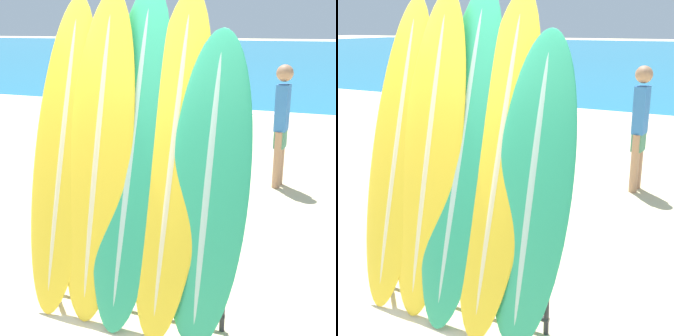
% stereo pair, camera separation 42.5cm
% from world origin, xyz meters
% --- Properties ---
extents(ground_plane, '(160.00, 160.00, 0.00)m').
position_xyz_m(ground_plane, '(0.00, 0.00, 0.00)').
color(ground_plane, beige).
extents(ocean_water, '(120.00, 60.00, 0.01)m').
position_xyz_m(ocean_water, '(0.00, 38.95, 0.00)').
color(ocean_water, teal).
rests_on(ocean_water, ground_plane).
extents(surfboard_rack, '(1.54, 0.04, 0.96)m').
position_xyz_m(surfboard_rack, '(0.14, 0.35, 0.51)').
color(surfboard_rack, '#28282D').
rests_on(surfboard_rack, ground_plane).
extents(surfboard_slot_0, '(0.54, 0.82, 2.48)m').
position_xyz_m(surfboard_slot_0, '(-0.46, 0.40, 1.24)').
color(surfboard_slot_0, yellow).
rests_on(surfboard_slot_0, ground_plane).
extents(surfboard_slot_1, '(0.56, 0.77, 2.51)m').
position_xyz_m(surfboard_slot_1, '(-0.14, 0.40, 1.25)').
color(surfboard_slot_1, yellow).
rests_on(surfboard_slot_1, ground_plane).
extents(surfboard_slot_2, '(0.58, 0.92, 2.55)m').
position_xyz_m(surfboard_slot_2, '(0.13, 0.43, 1.28)').
color(surfboard_slot_2, '#289E70').
rests_on(surfboard_slot_2, ground_plane).
extents(surfboard_slot_3, '(0.53, 0.89, 2.51)m').
position_xyz_m(surfboard_slot_3, '(0.46, 0.42, 1.25)').
color(surfboard_slot_3, yellow).
rests_on(surfboard_slot_3, ground_plane).
extents(surfboard_slot_4, '(0.60, 0.66, 2.23)m').
position_xyz_m(surfboard_slot_4, '(0.75, 0.37, 1.11)').
color(surfboard_slot_4, '#289E70').
rests_on(surfboard_slot_4, ground_plane).
extents(person_near_water, '(0.23, 0.29, 1.73)m').
position_xyz_m(person_near_water, '(0.77, 3.91, 0.94)').
color(person_near_water, '#A87A5B').
rests_on(person_near_water, ground_plane).
extents(person_mid_beach, '(0.24, 0.30, 1.78)m').
position_xyz_m(person_mid_beach, '(-0.61, 2.20, 0.97)').
color(person_mid_beach, '#846047').
rests_on(person_mid_beach, ground_plane).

